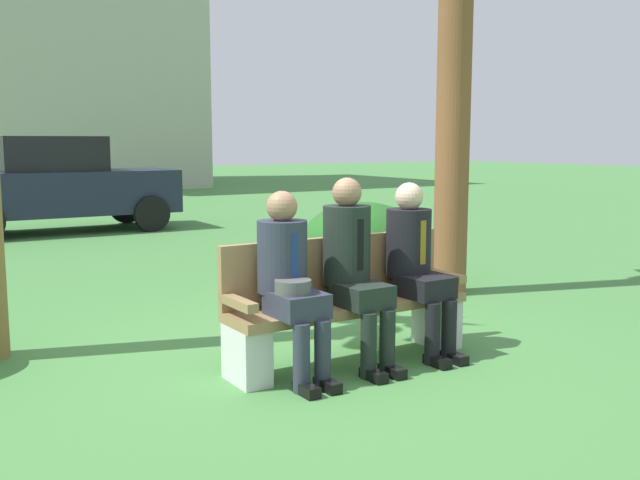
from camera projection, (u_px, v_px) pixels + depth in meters
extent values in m
plane|color=#458140|center=(302.00, 358.00, 5.34)|extent=(80.00, 80.00, 0.00)
cube|color=#99754C|center=(350.00, 306.00, 5.19)|extent=(1.86, 0.44, 0.07)
cube|color=#99754C|center=(335.00, 267.00, 5.32)|extent=(1.86, 0.06, 0.45)
cube|color=#99754C|center=(238.00, 303.00, 4.70)|extent=(0.08, 0.44, 0.06)
cube|color=#99754C|center=(443.00, 275.00, 5.65)|extent=(0.08, 0.44, 0.06)
cube|color=silver|center=(247.00, 355.00, 4.78)|extent=(0.20, 0.37, 0.38)
cube|color=silver|center=(437.00, 321.00, 5.67)|extent=(0.20, 0.37, 0.38)
cube|color=#2D3342|center=(297.00, 304.00, 4.74)|extent=(0.32, 0.38, 0.16)
cylinder|color=#2D3342|center=(301.00, 358.00, 4.58)|extent=(0.11, 0.11, 0.45)
cylinder|color=#2D3342|center=(323.00, 354.00, 4.67)|extent=(0.11, 0.11, 0.45)
cube|color=black|center=(306.00, 390.00, 4.56)|extent=(0.09, 0.22, 0.07)
cube|color=black|center=(328.00, 385.00, 4.64)|extent=(0.09, 0.22, 0.07)
cylinder|color=#2D3342|center=(282.00, 256.00, 4.86)|extent=(0.34, 0.34, 0.49)
cube|color=navy|center=(295.00, 257.00, 4.72)|extent=(0.05, 0.01, 0.31)
sphere|color=#9E7556|center=(282.00, 206.00, 4.82)|extent=(0.21, 0.21, 0.21)
cylinder|color=#505050|center=(293.00, 287.00, 4.69)|extent=(0.24, 0.24, 0.09)
cube|color=#1E2823|center=(362.00, 295.00, 5.03)|extent=(0.32, 0.38, 0.16)
cylinder|color=#1E2823|center=(369.00, 346.00, 4.87)|extent=(0.11, 0.11, 0.45)
cylinder|color=#1E2823|center=(387.00, 342.00, 4.95)|extent=(0.11, 0.11, 0.45)
cube|color=black|center=(374.00, 375.00, 4.84)|extent=(0.09, 0.22, 0.07)
cube|color=black|center=(392.00, 371.00, 4.93)|extent=(0.09, 0.22, 0.07)
cylinder|color=#1E2823|center=(347.00, 245.00, 5.14)|extent=(0.34, 0.34, 0.56)
cube|color=black|center=(360.00, 245.00, 5.00)|extent=(0.05, 0.01, 0.36)
sphere|color=#9E7556|center=(347.00, 192.00, 5.09)|extent=(0.21, 0.21, 0.21)
cube|color=black|center=(424.00, 286.00, 5.33)|extent=(0.32, 0.38, 0.16)
cylinder|color=black|center=(432.00, 334.00, 5.17)|extent=(0.11, 0.11, 0.45)
cylinder|color=black|center=(449.00, 331.00, 5.25)|extent=(0.11, 0.11, 0.45)
cube|color=black|center=(437.00, 361.00, 5.14)|extent=(0.09, 0.22, 0.07)
cube|color=black|center=(454.00, 358.00, 5.23)|extent=(0.09, 0.22, 0.07)
cylinder|color=black|center=(408.00, 243.00, 5.45)|extent=(0.34, 0.34, 0.51)
cube|color=olive|center=(423.00, 242.00, 5.31)|extent=(0.05, 0.01, 0.33)
sphere|color=beige|center=(409.00, 196.00, 5.40)|extent=(0.21, 0.21, 0.21)
cylinder|color=brown|center=(454.00, 81.00, 7.33)|extent=(0.35, 0.35, 4.40)
ellipsoid|color=#256323|center=(362.00, 241.00, 8.34)|extent=(1.44, 1.32, 0.90)
cube|color=#1E2338|center=(61.00, 192.00, 12.72)|extent=(3.93, 1.64, 0.76)
cube|color=black|center=(51.00, 154.00, 12.55)|extent=(1.73, 1.40, 0.60)
cylinder|color=black|center=(126.00, 207.00, 14.13)|extent=(0.64, 0.15, 0.64)
cylinder|color=black|center=(152.00, 214.00, 12.81)|extent=(0.64, 0.15, 0.64)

